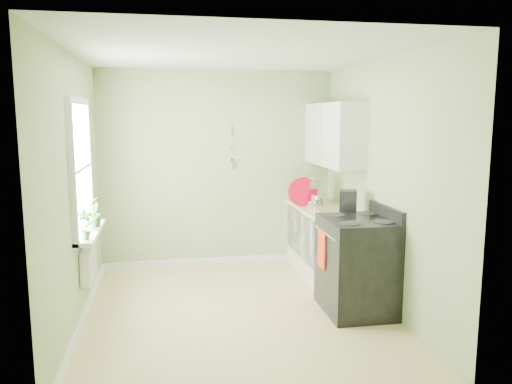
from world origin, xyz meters
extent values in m
cube|color=tan|center=(0.00, 0.00, -0.01)|extent=(3.20, 3.60, 0.02)
cube|color=white|center=(0.00, 0.00, 2.71)|extent=(3.20, 3.60, 0.02)
cube|color=#A3B97E|center=(0.00, 1.81, 1.35)|extent=(3.20, 0.02, 2.70)
cube|color=#A3B97E|center=(-1.61, 0.00, 1.35)|extent=(0.02, 3.60, 2.70)
cube|color=#A3B97E|center=(1.61, 0.00, 1.35)|extent=(0.02, 3.60, 2.70)
cube|color=white|center=(1.30, 1.00, 0.43)|extent=(0.60, 1.60, 0.87)
cube|color=#EEDD91|center=(1.29, 1.00, 0.89)|extent=(0.64, 1.60, 0.04)
cube|color=white|center=(1.43, 1.10, 1.85)|extent=(0.35, 1.40, 0.80)
cube|color=white|center=(-1.59, 0.30, 1.55)|extent=(0.02, 1.00, 1.30)
cube|color=white|center=(-1.57, 0.30, 2.24)|extent=(0.06, 1.14, 0.07)
cube|color=white|center=(-1.57, 0.30, 0.86)|extent=(0.06, 1.14, 0.07)
cube|color=white|center=(-1.57, 0.30, 1.55)|extent=(0.04, 1.00, 0.04)
cube|color=white|center=(-1.51, 0.30, 0.88)|extent=(0.18, 1.14, 0.04)
cube|color=white|center=(-1.54, 0.25, 0.55)|extent=(0.12, 0.50, 0.35)
cylinder|color=#EEDD91|center=(0.20, 1.78, 1.88)|extent=(0.02, 0.02, 0.10)
cylinder|color=silver|center=(0.20, 1.78, 1.76)|extent=(0.01, 0.01, 0.16)
cylinder|color=silver|center=(0.20, 1.78, 1.42)|extent=(0.01, 0.14, 0.14)
cube|color=black|center=(1.27, -0.18, 0.49)|extent=(0.72, 0.84, 0.98)
cube|color=black|center=(1.27, -0.18, 1.00)|extent=(0.72, 0.84, 0.03)
cube|color=black|center=(1.59, -0.18, 1.07)|extent=(0.08, 0.83, 0.15)
cylinder|color=#B2B2B7|center=(0.91, -0.18, 0.87)|extent=(0.03, 0.68, 0.02)
cube|color=red|center=(0.91, -0.07, 0.68)|extent=(0.02, 0.24, 0.41)
cube|color=#B2B2B7|center=(1.22, 1.24, 0.95)|extent=(0.23, 0.30, 0.07)
cube|color=#B2B2B7|center=(1.22, 1.36, 1.07)|extent=(0.12, 0.09, 0.20)
cube|color=#B2B2B7|center=(1.22, 1.26, 1.19)|extent=(0.17, 0.29, 0.09)
sphere|color=#B2B2B7|center=(1.22, 1.36, 1.22)|extent=(0.11, 0.11, 0.11)
cylinder|color=silver|center=(1.22, 1.19, 1.00)|extent=(0.16, 0.16, 0.13)
cylinder|color=silver|center=(1.14, 0.87, 0.98)|extent=(0.11, 0.11, 0.15)
cone|color=silver|center=(1.14, 0.87, 1.08)|extent=(0.11, 0.11, 0.04)
cylinder|color=silver|center=(1.06, 0.87, 1.01)|extent=(0.10, 0.02, 0.08)
cube|color=black|center=(1.33, 0.30, 1.08)|extent=(0.25, 0.26, 0.33)
cylinder|color=black|center=(1.30, 0.30, 0.98)|extent=(0.11, 0.11, 0.11)
cylinder|color=#A20419|center=(1.05, 1.19, 1.10)|extent=(0.39, 0.11, 0.38)
cylinder|color=beige|center=(1.12, 0.85, 0.94)|extent=(0.06, 0.06, 0.06)
cylinder|color=#A20419|center=(1.12, 0.85, 0.98)|extent=(0.07, 0.07, 0.01)
imported|color=#2E6726|center=(-1.50, -0.12, 1.05)|extent=(0.19, 0.16, 0.31)
imported|color=#2E6726|center=(-1.50, 0.42, 1.04)|extent=(0.18, 0.19, 0.28)
imported|color=#2E6726|center=(-1.50, 0.46, 1.07)|extent=(0.19, 0.19, 0.33)
camera|label=1|loc=(-0.74, -5.04, 2.09)|focal=35.00mm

